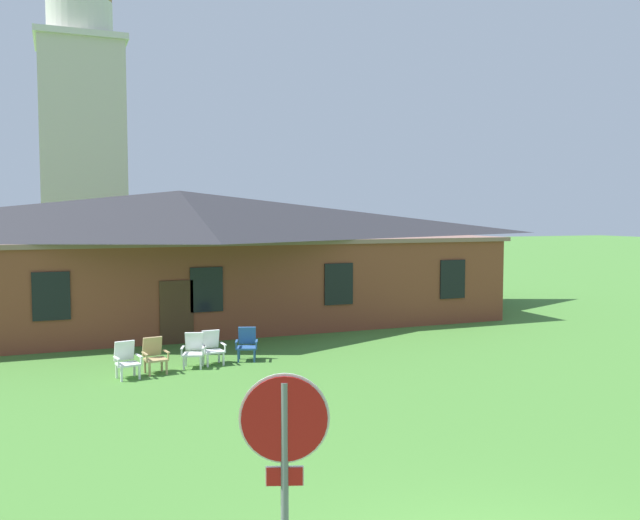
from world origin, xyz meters
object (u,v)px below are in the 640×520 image
object	(u,v)px
stop_sign	(285,466)
lawn_chair_left_end	(194,349)
lawn_chair_middle	(212,347)
lawn_chair_right_end	(247,343)
lawn_chair_by_porch	(126,359)
lawn_chair_near_door	(154,354)

from	to	relation	value
stop_sign	lawn_chair_left_end	world-z (taller)	stop_sign
lawn_chair_middle	lawn_chair_right_end	world-z (taller)	same
lawn_chair_right_end	lawn_chair_middle	bearing A→B (deg)	-172.19
lawn_chair_by_porch	lawn_chair_near_door	xyz separation A→B (m)	(0.75, 0.29, 0.00)
lawn_chair_left_end	lawn_chair_right_end	xyz separation A→B (m)	(1.62, 0.33, 0.00)
lawn_chair_by_porch	lawn_chair_near_door	bearing A→B (deg)	21.28
lawn_chair_near_door	stop_sign	bearing A→B (deg)	-92.39
stop_sign	lawn_chair_near_door	xyz separation A→B (m)	(0.52, 12.55, -1.54)
lawn_chair_by_porch	lawn_chair_middle	xyz separation A→B (m)	(2.43, 0.77, 0.00)
lawn_chair_right_end	lawn_chair_left_end	bearing A→B (deg)	-168.49
stop_sign	lawn_chair_right_end	size ratio (longest dim) A/B	3.00
stop_sign	lawn_chair_middle	xyz separation A→B (m)	(2.20, 13.02, -1.54)
stop_sign	lawn_chair_by_porch	bearing A→B (deg)	91.05
lawn_chair_left_end	lawn_chair_by_porch	bearing A→B (deg)	-162.62
lawn_chair_near_door	lawn_chair_right_end	bearing A→B (deg)	12.81
stop_sign	lawn_chair_middle	bearing A→B (deg)	80.41
lawn_chair_near_door	lawn_chair_middle	xyz separation A→B (m)	(1.68, 0.48, 0.00)
lawn_chair_by_porch	lawn_chair_right_end	world-z (taller)	same
lawn_chair_middle	lawn_chair_by_porch	bearing A→B (deg)	-162.41
lawn_chair_by_porch	lawn_chair_left_end	distance (m)	1.96
lawn_chair_near_door	lawn_chair_left_end	distance (m)	1.16
lawn_chair_by_porch	stop_sign	bearing A→B (deg)	-88.95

